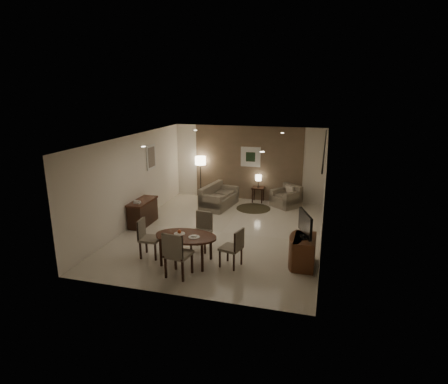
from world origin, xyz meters
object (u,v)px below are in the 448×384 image
(chair_near, at_px, (179,253))
(chair_far, at_px, (201,232))
(chair_left, at_px, (150,238))
(chair_right, at_px, (231,248))
(armchair, at_px, (286,196))
(floor_lamp, at_px, (201,177))
(tv_cabinet, at_px, (304,252))
(side_table, at_px, (258,194))
(sofa, at_px, (219,196))
(dining_table, at_px, (186,249))
(console_desk, at_px, (143,213))

(chair_near, bearing_deg, chair_far, -83.13)
(chair_left, bearing_deg, chair_right, -94.08)
(chair_left, height_order, armchair, chair_left)
(chair_left, distance_m, floor_lamp, 5.28)
(chair_right, bearing_deg, floor_lamp, -139.72)
(chair_near, xyz_separation_m, floor_lamp, (-1.53, 5.97, 0.25))
(tv_cabinet, height_order, floor_lamp, floor_lamp)
(side_table, xyz_separation_m, floor_lamp, (-2.19, 0.02, 0.51))
(chair_near, distance_m, sofa, 5.04)
(dining_table, bearing_deg, chair_near, -83.65)
(tv_cabinet, height_order, chair_far, chair_far)
(sofa, bearing_deg, side_table, -42.58)
(dining_table, bearing_deg, armchair, 70.50)
(armchair, height_order, floor_lamp, floor_lamp)
(console_desk, relative_size, armchair, 1.44)
(chair_left, height_order, chair_right, chair_left)
(armchair, bearing_deg, dining_table, -69.96)
(sofa, xyz_separation_m, floor_lamp, (-1.00, 0.96, 0.40))
(tv_cabinet, bearing_deg, armchair, 101.64)
(console_desk, relative_size, sofa, 0.74)
(dining_table, xyz_separation_m, chair_right, (1.05, 0.12, 0.12))
(tv_cabinet, distance_m, dining_table, 2.76)
(floor_lamp, bearing_deg, chair_right, -64.32)
(dining_table, distance_m, chair_left, 0.98)
(tv_cabinet, height_order, chair_right, chair_right)
(chair_near, xyz_separation_m, chair_far, (0.02, 1.43, -0.05))
(floor_lamp, bearing_deg, chair_left, -84.64)
(dining_table, height_order, sofa, sofa)
(chair_left, bearing_deg, console_desk, 26.79)
(tv_cabinet, distance_m, sofa, 4.93)
(dining_table, height_order, chair_left, chair_left)
(tv_cabinet, distance_m, armchair, 4.53)
(tv_cabinet, xyz_separation_m, floor_lamp, (-4.15, 4.75, 0.43))
(chair_near, height_order, sofa, chair_near)
(chair_right, relative_size, side_table, 1.69)
(sofa, xyz_separation_m, armchair, (2.24, 0.64, -0.01))
(tv_cabinet, xyz_separation_m, chair_left, (-3.66, -0.50, 0.13))
(chair_near, bearing_deg, armchair, -99.01)
(console_desk, bearing_deg, tv_cabinet, -17.05)
(console_desk, xyz_separation_m, sofa, (1.74, 2.30, 0.00))
(tv_cabinet, xyz_separation_m, side_table, (-1.96, 4.74, -0.08))
(chair_far, bearing_deg, chair_left, -140.87)
(dining_table, height_order, side_table, dining_table)
(armchair, distance_m, floor_lamp, 3.28)
(console_desk, relative_size, chair_right, 1.30)
(chair_left, bearing_deg, sofa, -11.62)
(dining_table, relative_size, chair_left, 1.54)
(dining_table, xyz_separation_m, sofa, (-0.46, 4.38, 0.04))
(chair_near, height_order, floor_lamp, floor_lamp)
(floor_lamp, bearing_deg, sofa, -43.85)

